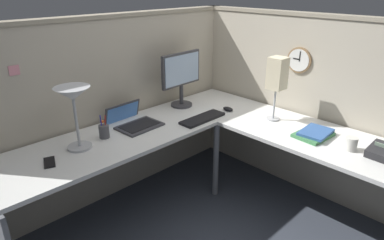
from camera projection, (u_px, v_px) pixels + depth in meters
ground_plane at (216, 209)px, 2.92m from camera, size 6.80×6.80×0.00m
cubicle_wall_back at (116, 108)px, 2.96m from camera, size 2.57×0.12×1.58m
cubicle_wall_right at (306, 106)px, 3.01m from camera, size 0.12×2.37×1.58m
desk at (210, 151)px, 2.56m from camera, size 2.35×2.15×0.73m
monitor at (181, 75)px, 3.08m from camera, size 0.46×0.20×0.50m
laptop at (132, 121)px, 2.78m from camera, size 0.36×0.40×0.22m
keyboard at (203, 118)px, 2.87m from camera, size 0.43×0.15×0.02m
computer_mouse at (228, 109)px, 3.06m from camera, size 0.06×0.10×0.03m
desk_lamp_dome at (73, 99)px, 2.25m from camera, size 0.24×0.24×0.44m
pen_cup at (104, 131)px, 2.53m from camera, size 0.08×0.08×0.18m
cell_phone at (49, 162)px, 2.19m from camera, size 0.11×0.16×0.01m
book_stack at (314, 134)px, 2.56m from camera, size 0.30×0.23×0.04m
desk_lamp_paper at (277, 75)px, 2.73m from camera, size 0.13×0.13×0.53m
coffee_mug at (351, 144)px, 2.34m from camera, size 0.08×0.08×0.10m
wall_clock at (299, 60)px, 2.88m from camera, size 0.04×0.22×0.22m
pinned_note_leftmost at (14, 70)px, 2.24m from camera, size 0.07×0.00×0.07m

